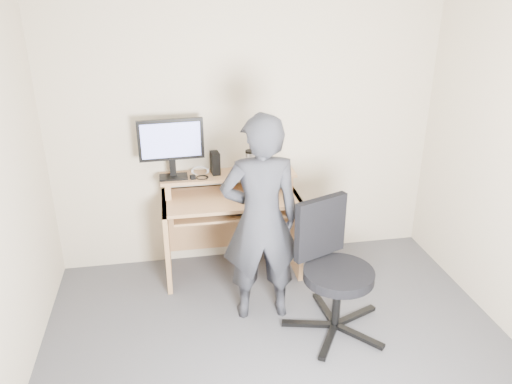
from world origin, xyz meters
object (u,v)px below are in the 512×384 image
object	(u,v)px
person	(261,220)
desk	(230,213)
office_chair	(332,264)
monitor	(171,144)

from	to	relation	value
person	desk	bearing A→B (deg)	-77.40
office_chair	person	size ratio (longest dim) A/B	0.60
monitor	office_chair	xyz separation A→B (m)	(1.12, -1.05, -0.68)
office_chair	person	world-z (taller)	person
desk	person	xyz separation A→B (m)	(0.14, -0.75, 0.29)
desk	office_chair	size ratio (longest dim) A/B	1.20
desk	person	world-z (taller)	person
monitor	desk	bearing A→B (deg)	-9.17
desk	monitor	distance (m)	0.83
desk	office_chair	bearing A→B (deg)	-57.72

